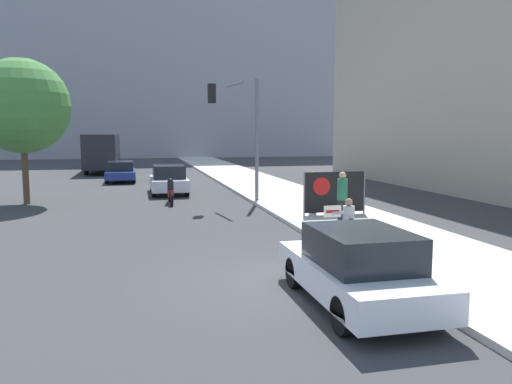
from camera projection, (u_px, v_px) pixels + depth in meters
The scene contains 14 objects.
ground_plane at pixel (300, 284), 10.76m from camera, with size 160.00×160.00×0.00m, color #38383A.
sidewalk_curb at pixel (281, 194), 26.15m from camera, with size 4.41×90.00×0.15m, color beige.
building_backdrop_far at pixel (144, 44), 68.19m from camera, with size 52.00×12.00×30.57m.
seated_protester at pixel (349, 218), 14.30m from camera, with size 0.99×0.77×1.22m.
jogger_on_sidewalk at pixel (342, 198), 16.49m from camera, with size 0.34×0.34×1.82m.
pedestrian_behind at pixel (313, 192), 19.27m from camera, with size 0.34×0.34×1.64m.
protest_banner at pixel (334, 192), 18.88m from camera, with size 2.50×0.06×1.63m.
traffic_light_pole at pixel (240, 120), 22.45m from camera, with size 2.35×2.12×5.53m.
parked_car_curbside at pixel (358, 268), 9.33m from camera, with size 1.83×4.12×1.47m.
car_on_road_nearest at pixel (169, 180), 26.65m from camera, with size 1.89×4.24×1.54m.
car_on_road_midblock at pixel (121, 171), 33.30m from camera, with size 1.89×4.55×1.37m.
city_bus_on_road at pixel (103, 150), 42.03m from camera, with size 2.48×10.49×3.14m.
motorcycle_on_road at pixel (171, 193), 22.85m from camera, with size 0.28×2.13×1.18m.
street_tree_near_curb at pixel (22, 106), 22.39m from camera, with size 4.26×4.26×6.57m.
Camera 1 is at (-3.35, -9.94, 3.23)m, focal length 35.00 mm.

